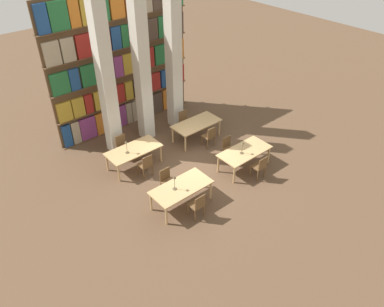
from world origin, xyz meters
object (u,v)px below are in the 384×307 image
(pillar_center, at_px, (142,67))
(desk_lamp_0, at_px, (175,181))
(reading_table_2, at_px, (134,151))
(pillar_right, at_px, (174,57))
(chair_1, at_px, (167,180))
(desk_lamp_2, at_px, (126,145))
(chair_0, at_px, (197,205))
(pillar_left, at_px, (106,77))
(chair_6, at_px, (209,136))
(chair_2, at_px, (260,166))
(desk_lamp_1, at_px, (242,146))
(reading_table_0, at_px, (181,188))
(reading_table_3, at_px, (196,125))
(chair_3, at_px, (229,147))
(reading_table_1, at_px, (245,152))
(chair_7, at_px, (185,121))
(chair_5, at_px, (123,146))
(chair_4, at_px, (146,165))

(pillar_center, bearing_deg, desk_lamp_0, -112.75)
(reading_table_2, bearing_deg, pillar_right, 25.10)
(chair_1, height_order, desk_lamp_2, desk_lamp_2)
(pillar_right, height_order, chair_0, pillar_right)
(pillar_left, distance_m, chair_6, 4.43)
(chair_2, xyz_separation_m, desk_lamp_1, (-0.16, 0.72, 0.55))
(pillar_right, relative_size, reading_table_0, 3.07)
(reading_table_3, bearing_deg, chair_3, -89.15)
(chair_6, bearing_deg, pillar_center, 122.67)
(reading_table_1, relative_size, chair_7, 2.18)
(chair_1, distance_m, reading_table_2, 1.93)
(pillar_center, height_order, reading_table_1, pillar_center)
(chair_7, bearing_deg, desk_lamp_2, 12.94)
(chair_5, bearing_deg, reading_table_0, 90.55)
(chair_1, distance_m, chair_2, 3.24)
(chair_0, relative_size, chair_2, 1.00)
(reading_table_2, xyz_separation_m, chair_4, (-0.01, -0.76, -0.16))
(chair_1, bearing_deg, chair_6, -159.07)
(desk_lamp_0, height_order, reading_table_3, desk_lamp_0)
(chair_2, relative_size, chair_6, 1.00)
(pillar_left, distance_m, pillar_center, 1.48)
(reading_table_0, relative_size, reading_table_2, 1.00)
(reading_table_0, height_order, reading_table_1, same)
(pillar_left, relative_size, desk_lamp_1, 12.87)
(chair_0, relative_size, chair_3, 1.00)
(desk_lamp_0, bearing_deg, chair_6, 30.28)
(reading_table_2, bearing_deg, chair_6, -15.81)
(pillar_right, bearing_deg, desk_lamp_0, -128.19)
(pillar_right, height_order, chair_2, pillar_right)
(reading_table_0, bearing_deg, reading_table_3, 42.25)
(pillar_center, xyz_separation_m, chair_7, (1.42, -0.70, -2.51))
(desk_lamp_1, xyz_separation_m, reading_table_2, (-2.77, 2.66, -0.39))
(pillar_center, height_order, reading_table_2, pillar_center)
(reading_table_1, bearing_deg, pillar_center, 110.16)
(reading_table_2, distance_m, chair_7, 3.00)
(reading_table_1, xyz_separation_m, chair_5, (-2.98, 3.38, -0.16))
(chair_0, bearing_deg, reading_table_0, 91.28)
(chair_0, bearing_deg, reading_table_3, 49.68)
(pillar_right, bearing_deg, reading_table_0, -125.93)
(desk_lamp_0, bearing_deg, reading_table_0, -10.15)
(reading_table_0, xyz_separation_m, chair_5, (-0.03, 3.44, -0.16))
(reading_table_0, height_order, chair_6, chair_6)
(pillar_center, xyz_separation_m, reading_table_2, (-1.49, -1.39, -2.35))
(chair_1, relative_size, reading_table_3, 0.46)
(reading_table_0, xyz_separation_m, reading_table_1, (2.94, 0.06, 0.00))
(desk_lamp_1, xyz_separation_m, chair_5, (-2.78, 3.41, -0.55))
(chair_3, relative_size, desk_lamp_1, 1.92)
(reading_table_1, relative_size, chair_4, 2.18)
(pillar_center, relative_size, reading_table_2, 3.07)
(chair_1, height_order, chair_6, same)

